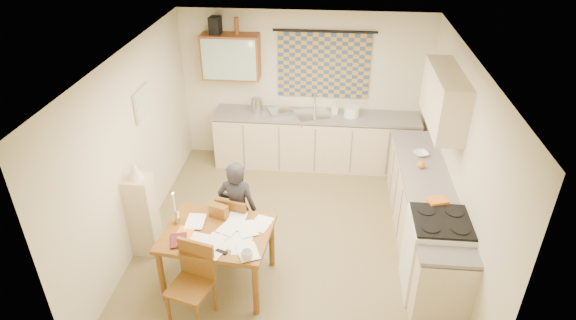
# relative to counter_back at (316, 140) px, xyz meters

# --- Properties ---
(floor) EXTENTS (4.00, 4.50, 0.02)m
(floor) POSITION_rel_counter_back_xyz_m (-0.22, -1.95, -0.46)
(floor) COLOR brown
(floor) RESTS_ON ground
(ceiling) EXTENTS (4.00, 4.50, 0.02)m
(ceiling) POSITION_rel_counter_back_xyz_m (-0.22, -1.95, 2.06)
(ceiling) COLOR white
(ceiling) RESTS_ON floor
(wall_back) EXTENTS (4.00, 0.02, 2.50)m
(wall_back) POSITION_rel_counter_back_xyz_m (-0.22, 0.31, 0.80)
(wall_back) COLOR beige
(wall_back) RESTS_ON floor
(wall_front) EXTENTS (4.00, 0.02, 2.50)m
(wall_front) POSITION_rel_counter_back_xyz_m (-0.22, -4.21, 0.80)
(wall_front) COLOR beige
(wall_front) RESTS_ON floor
(wall_left) EXTENTS (0.02, 4.50, 2.50)m
(wall_left) POSITION_rel_counter_back_xyz_m (-2.23, -1.95, 0.80)
(wall_left) COLOR beige
(wall_left) RESTS_ON floor
(wall_right) EXTENTS (0.02, 4.50, 2.50)m
(wall_right) POSITION_rel_counter_back_xyz_m (1.79, -1.95, 0.80)
(wall_right) COLOR beige
(wall_right) RESTS_ON floor
(window_blind) EXTENTS (1.45, 0.03, 1.05)m
(window_blind) POSITION_rel_counter_back_xyz_m (0.08, 0.27, 1.20)
(window_blind) COLOR navy
(window_blind) RESTS_ON wall_back
(curtain_rod) EXTENTS (1.60, 0.04, 0.04)m
(curtain_rod) POSITION_rel_counter_back_xyz_m (0.08, 0.25, 1.75)
(curtain_rod) COLOR black
(curtain_rod) RESTS_ON wall_back
(wall_cabinet) EXTENTS (0.90, 0.34, 0.70)m
(wall_cabinet) POSITION_rel_counter_back_xyz_m (-1.37, 0.13, 1.35)
(wall_cabinet) COLOR brown
(wall_cabinet) RESTS_ON wall_back
(wall_cabinet_glass) EXTENTS (0.84, 0.02, 0.64)m
(wall_cabinet_glass) POSITION_rel_counter_back_xyz_m (-1.37, -0.04, 1.35)
(wall_cabinet_glass) COLOR #99B2A5
(wall_cabinet_glass) RESTS_ON wall_back
(upper_cabinet_right) EXTENTS (0.34, 1.30, 0.70)m
(upper_cabinet_right) POSITION_rel_counter_back_xyz_m (1.61, -1.40, 1.40)
(upper_cabinet_right) COLOR #C6B188
(upper_cabinet_right) RESTS_ON wall_right
(framed_print) EXTENTS (0.04, 0.50, 0.40)m
(framed_print) POSITION_rel_counter_back_xyz_m (-2.19, -1.55, 1.25)
(framed_print) COLOR beige
(framed_print) RESTS_ON wall_left
(print_canvas) EXTENTS (0.01, 0.42, 0.32)m
(print_canvas) POSITION_rel_counter_back_xyz_m (-2.16, -1.55, 1.25)
(print_canvas) COLOR white
(print_canvas) RESTS_ON wall_left
(counter_back) EXTENTS (3.30, 0.62, 0.92)m
(counter_back) POSITION_rel_counter_back_xyz_m (0.00, 0.00, 0.00)
(counter_back) COLOR #C6B188
(counter_back) RESTS_ON floor
(counter_right) EXTENTS (0.62, 2.95, 0.92)m
(counter_right) POSITION_rel_counter_back_xyz_m (1.48, -1.91, -0.00)
(counter_right) COLOR #C6B188
(counter_right) RESTS_ON floor
(stove) EXTENTS (0.65, 0.65, 1.01)m
(stove) POSITION_rel_counter_back_xyz_m (1.48, -2.77, 0.05)
(stove) COLOR white
(stove) RESTS_ON floor
(sink) EXTENTS (0.67, 0.62, 0.10)m
(sink) POSITION_rel_counter_back_xyz_m (-0.05, 0.00, 0.43)
(sink) COLOR silver
(sink) RESTS_ON counter_back
(tap) EXTENTS (0.04, 0.04, 0.28)m
(tap) POSITION_rel_counter_back_xyz_m (-0.04, 0.18, 0.61)
(tap) COLOR silver
(tap) RESTS_ON counter_back
(dish_rack) EXTENTS (0.44, 0.42, 0.06)m
(dish_rack) POSITION_rel_counter_back_xyz_m (-0.59, 0.00, 0.50)
(dish_rack) COLOR silver
(dish_rack) RESTS_ON counter_back
(kettle) EXTENTS (0.24, 0.24, 0.24)m
(kettle) POSITION_rel_counter_back_xyz_m (-0.97, 0.00, 0.59)
(kettle) COLOR silver
(kettle) RESTS_ON counter_back
(mixing_bowl) EXTENTS (0.31, 0.31, 0.16)m
(mixing_bowl) POSITION_rel_counter_back_xyz_m (0.56, 0.00, 0.55)
(mixing_bowl) COLOR white
(mixing_bowl) RESTS_ON counter_back
(soap_bottle) EXTENTS (0.14, 0.14, 0.19)m
(soap_bottle) POSITION_rel_counter_back_xyz_m (0.29, 0.05, 0.57)
(soap_bottle) COLOR white
(soap_bottle) RESTS_ON counter_back
(bowl) EXTENTS (0.31, 0.31, 0.05)m
(bowl) POSITION_rel_counter_back_xyz_m (1.48, -1.19, 0.49)
(bowl) COLOR white
(bowl) RESTS_ON counter_right
(orange_bag) EXTENTS (0.26, 0.22, 0.12)m
(orange_bag) POSITION_rel_counter_back_xyz_m (1.48, -2.42, 0.53)
(orange_bag) COLOR orange
(orange_bag) RESTS_ON counter_right
(fruit_orange) EXTENTS (0.10, 0.10, 0.10)m
(fruit_orange) POSITION_rel_counter_back_xyz_m (1.43, -1.53, 0.52)
(fruit_orange) COLOR orange
(fruit_orange) RESTS_ON counter_right
(speaker) EXTENTS (0.18, 0.21, 0.26)m
(speaker) POSITION_rel_counter_back_xyz_m (-1.58, 0.13, 1.83)
(speaker) COLOR black
(speaker) RESTS_ON wall_cabinet
(bottle_green) EXTENTS (0.07, 0.07, 0.26)m
(bottle_green) POSITION_rel_counter_back_xyz_m (-1.55, 0.13, 1.83)
(bottle_green) COLOR #195926
(bottle_green) RESTS_ON wall_cabinet
(bottle_brown) EXTENTS (0.08, 0.08, 0.26)m
(bottle_brown) POSITION_rel_counter_back_xyz_m (-1.26, 0.13, 1.83)
(bottle_brown) COLOR brown
(bottle_brown) RESTS_ON wall_cabinet
(dining_table) EXTENTS (1.28, 1.02, 0.75)m
(dining_table) POSITION_rel_counter_back_xyz_m (-1.00, -2.88, -0.07)
(dining_table) COLOR #62380F
(dining_table) RESTS_ON floor
(chair_far) EXTENTS (0.48, 0.48, 0.89)m
(chair_far) POSITION_rel_counter_back_xyz_m (-0.88, -2.31, -0.18)
(chair_far) COLOR #62380F
(chair_far) RESTS_ON floor
(chair_near) EXTENTS (0.51, 0.51, 0.93)m
(chair_near) POSITION_rel_counter_back_xyz_m (-1.17, -3.44, -0.16)
(chair_near) COLOR #62380F
(chair_near) RESTS_ON floor
(person) EXTENTS (0.53, 0.38, 1.33)m
(person) POSITION_rel_counter_back_xyz_m (-0.87, -2.31, 0.21)
(person) COLOR black
(person) RESTS_ON floor
(shelf_stand) EXTENTS (0.32, 0.30, 1.10)m
(shelf_stand) POSITION_rel_counter_back_xyz_m (-2.06, -2.40, 0.10)
(shelf_stand) COLOR #C6B188
(shelf_stand) RESTS_ON floor
(lampshade) EXTENTS (0.20, 0.20, 0.22)m
(lampshade) POSITION_rel_counter_back_xyz_m (-2.06, -2.40, 0.76)
(lampshade) COLOR beige
(lampshade) RESTS_ON shelf_stand
(letter_rack) EXTENTS (0.24, 0.17, 0.16)m
(letter_rack) POSITION_rel_counter_back_xyz_m (-1.03, -2.60, 0.38)
(letter_rack) COLOR #62380F
(letter_rack) RESTS_ON dining_table
(mug) EXTENTS (0.21, 0.21, 0.10)m
(mug) POSITION_rel_counter_back_xyz_m (-0.58, -3.29, 0.35)
(mug) COLOR white
(mug) RESTS_ON dining_table
(magazine) EXTENTS (0.32, 0.34, 0.02)m
(magazine) POSITION_rel_counter_back_xyz_m (-1.46, -3.11, 0.31)
(magazine) COLOR maroon
(magazine) RESTS_ON dining_table
(book) EXTENTS (0.20, 0.26, 0.02)m
(book) POSITION_rel_counter_back_xyz_m (-1.43, -2.95, 0.31)
(book) COLOR orange
(book) RESTS_ON dining_table
(orange_box) EXTENTS (0.14, 0.11, 0.04)m
(orange_box) POSITION_rel_counter_back_xyz_m (-1.30, -3.15, 0.32)
(orange_box) COLOR orange
(orange_box) RESTS_ON dining_table
(eyeglasses) EXTENTS (0.14, 0.09, 0.02)m
(eyeglasses) POSITION_rel_counter_back_xyz_m (-0.87, -3.22, 0.31)
(eyeglasses) COLOR black
(eyeglasses) RESTS_ON dining_table
(candle_holder) EXTENTS (0.07, 0.07, 0.18)m
(candle_holder) POSITION_rel_counter_back_xyz_m (-1.48, -2.76, 0.39)
(candle_holder) COLOR silver
(candle_holder) RESTS_ON dining_table
(candle) EXTENTS (0.03, 0.03, 0.22)m
(candle) POSITION_rel_counter_back_xyz_m (-1.49, -2.76, 0.59)
(candle) COLOR white
(candle) RESTS_ON dining_table
(candle_flame) EXTENTS (0.02, 0.02, 0.02)m
(candle_flame) POSITION_rel_counter_back_xyz_m (-1.49, -2.76, 0.71)
(candle_flame) COLOR #FFCC66
(candle_flame) RESTS_ON dining_table
(papers) EXTENTS (1.01, 0.89, 0.02)m
(papers) POSITION_rel_counter_back_xyz_m (-0.86, -2.95, 0.31)
(papers) COLOR white
(papers) RESTS_ON dining_table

